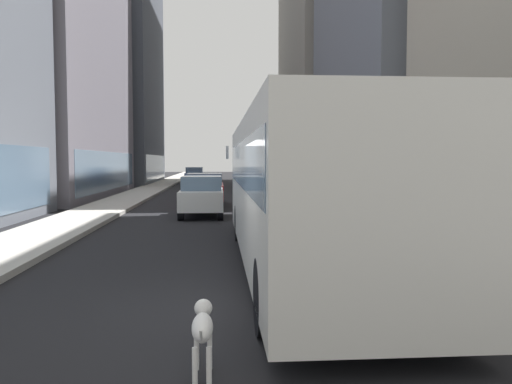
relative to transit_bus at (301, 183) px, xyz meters
name	(u,v)px	position (x,y,z in m)	size (l,w,h in m)	color
ground_plane	(224,187)	(-1.20, 31.85, -1.78)	(120.00, 120.00, 0.00)	black
sidewalk_left	(156,187)	(-6.90, 31.85, -1.70)	(2.40, 110.00, 0.15)	#ADA89E
sidewalk_right	(292,186)	(4.50, 31.85, -1.70)	(2.40, 110.00, 0.15)	#ADA89E
building_left_far	(101,19)	(-13.10, 40.79, 14.29)	(10.42, 16.37, 32.16)	#4C515B
transit_bus	(301,183)	(0.00, 0.00, 0.00)	(2.78, 11.53, 3.05)	silver
car_red_coupe	(205,189)	(-2.40, 14.86, -0.96)	(1.84, 4.06, 1.62)	red
car_blue_hatchback	(195,175)	(-4.00, 38.93, -0.96)	(1.75, 3.96, 1.62)	#4C6BB7
car_white_van	(202,196)	(-2.40, 10.20, -0.96)	(1.70, 4.31, 1.62)	silver
box_truck	(258,168)	(1.60, 31.79, -0.11)	(2.30, 7.50, 3.05)	#A51919
dalmatian_dog	(203,327)	(-1.92, -5.31, -1.26)	(0.22, 0.96, 0.72)	white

